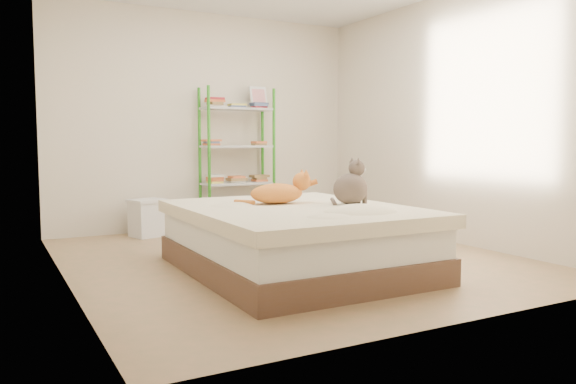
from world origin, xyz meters
TOP-DOWN VIEW (x-y plane):
  - room at (0.00, 0.00)m, footprint 3.81×4.21m
  - bed at (-0.21, -0.48)m, footprint 1.66×2.08m
  - orange_cat at (-0.24, -0.22)m, footprint 0.57×0.36m
  - grey_cat at (0.27, -0.57)m, footprint 0.35×0.29m
  - shelf_unit at (0.31, 1.88)m, footprint 0.88×0.36m
  - cardboard_box at (0.94, 0.55)m, footprint 0.54×0.54m
  - white_bin at (-0.83, 1.79)m, footprint 0.44×0.41m

SIDE VIEW (x-z plane):
  - cardboard_box at x=0.94m, z-range -0.02..0.35m
  - white_bin at x=-0.83m, z-range 0.00..0.42m
  - bed at x=-0.21m, z-range 0.00..0.53m
  - orange_cat at x=-0.24m, z-range 0.53..0.75m
  - grey_cat at x=0.27m, z-range 0.53..0.91m
  - shelf_unit at x=0.31m, z-range -0.02..1.72m
  - room at x=0.00m, z-range 0.00..2.61m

